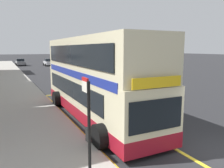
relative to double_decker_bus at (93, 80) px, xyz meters
The scene contains 7 objects.
ground_plane 25.29m from the double_decker_bus, 84.41° to the left, with size 260.00×260.00×0.00m, color #28282B.
pavement_near 25.57m from the double_decker_bus, 100.27° to the left, with size 6.00×76.00×0.14m, color #A39E93.
double_decker_bus is the anchor object (origin of this frame).
bus_bay_markings 2.07m from the double_decker_bus, 125.37° to the right, with size 2.83×14.51×0.01m.
bus_stop_sign 6.52m from the double_decker_bus, 112.97° to the right, with size 0.09×0.51×2.90m.
parked_car_grey_behind 43.10m from the double_decker_bus, 90.73° to the left, with size 2.09×4.20×1.62m.
parked_car_white_across 40.26m from the double_decker_bus, 82.64° to the left, with size 2.09×4.20×1.62m.
Camera 1 is at (-7.03, -4.63, 3.81)m, focal length 35.87 mm.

